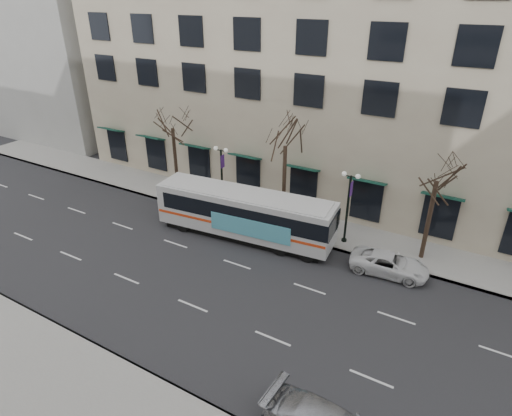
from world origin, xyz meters
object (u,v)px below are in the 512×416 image
Objects in this scene: tree_far_right at (440,166)px; city_bus at (246,213)px; tree_far_mid at (286,133)px; lamp_post_left at (222,175)px; white_pickup at (389,264)px; lamp_post_right at (348,205)px; tree_far_left at (171,116)px.

tree_far_right is 0.63× the size of city_bus.
lamp_post_left is at bearing -173.15° from tree_far_mid.
tree_far_mid reaches higher than city_bus.
lamp_post_right is at bearing 55.79° from white_pickup.
tree_far_mid is 1.64× the size of lamp_post_left.
tree_far_left is 1.78× the size of white_pickup.
tree_far_right is (10.00, -0.00, -0.48)m from tree_far_mid.
tree_far_mid is 1.82× the size of white_pickup.
tree_far_right is 15.40m from lamp_post_left.
tree_far_left is 0.65× the size of city_bus.
tree_far_left reaches higher than city_bus.
lamp_post_right is (15.01, -0.60, -3.75)m from tree_far_left.
tree_far_mid is 10.01m from tree_far_right.
tree_far_right is 6.11m from lamp_post_right.
white_pickup is (9.85, 0.65, -1.21)m from city_bus.
lamp_post_left is 0.41× the size of city_bus.
lamp_post_left is (-14.99, -0.60, -3.48)m from tree_far_right.
tree_far_left is 10.47m from city_bus.
tree_far_right is at bearing 0.00° from tree_far_left.
tree_far_left is at bearing 177.71° from lamp_post_right.
tree_far_left is 19.68m from white_pickup.
lamp_post_left is 1.00× the size of lamp_post_right.
tree_far_mid reaches higher than white_pickup.
tree_far_left reaches higher than lamp_post_left.
tree_far_right is 6.49m from white_pickup.
lamp_post_right is 6.92m from city_bus.
city_bus is at bearing -111.77° from tree_far_mid.
tree_far_mid reaches higher than tree_far_left.
city_bus is at bearing 88.99° from white_pickup.
white_pickup is (13.54, -2.00, -2.29)m from lamp_post_left.
tree_far_left is at bearing 77.25° from white_pickup.
tree_far_right is 1.55× the size of lamp_post_right.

